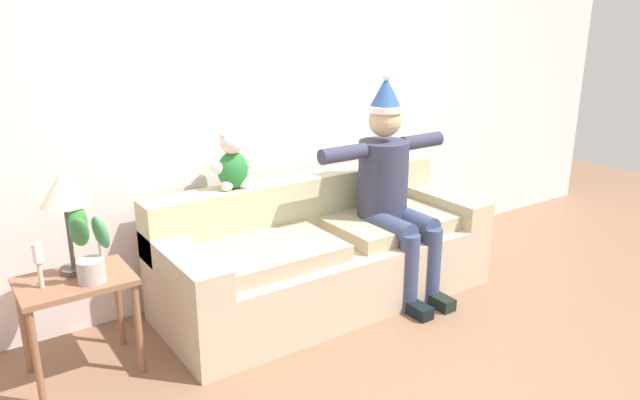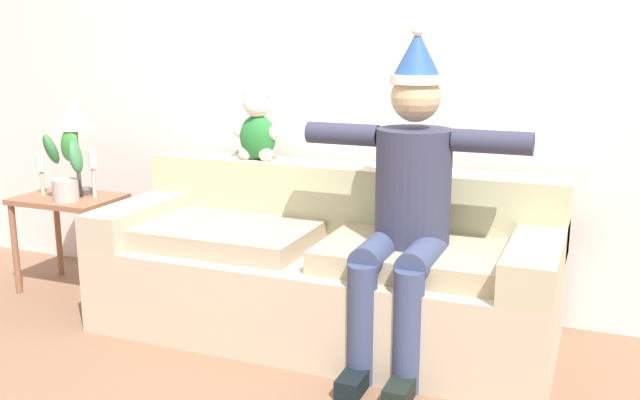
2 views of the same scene
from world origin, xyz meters
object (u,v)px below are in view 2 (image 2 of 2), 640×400
Objects in this scene: person_seated at (407,197)px; candle_tall at (41,169)px; couch at (326,269)px; candle_short at (93,167)px; table_lamp at (74,118)px; teddy_bear at (257,128)px; potted_plant at (66,167)px; side_table at (69,212)px.

candle_tall is (-2.18, 0.13, -0.05)m from person_seated.
candle_short reaches higher than couch.
person_seated is 2.03m from table_lamp.
teddy_bear reaches higher than table_lamp.
teddy_bear is at bearing 10.80° from table_lamp.
candle_tall is (-0.23, 0.06, -0.03)m from potted_plant.
couch is 0.86m from teddy_bear.
candle_short is (-1.41, 0.03, 0.41)m from couch.
candle_short is (0.16, 0.04, 0.27)m from side_table.
candle_tall is 0.32m from candle_short.
teddy_bear is at bearing 151.70° from couch.
table_lamp is (0.02, 0.08, 0.53)m from side_table.
person_seated is 2.66× the size of side_table.
person_seated is 1.07m from teddy_bear.
table_lamp is at bearing 173.36° from person_seated.
table_lamp is 0.30m from potted_plant.
potted_plant reaches higher than couch.
couch is 4.00× the size of table_lamp.
couch is at bearing 160.22° from person_seated.
potted_plant is 1.47× the size of candle_short.
table_lamp is 0.35m from candle_tall.
side_table is 2.37× the size of candle_tall.
candle_short is at bearing 174.13° from person_seated.
couch is at bearing 0.98° from candle_tall.
teddy_bear is 0.97m from candle_short.
side_table is 0.31m from candle_short.
potted_plant is at bearing -47.86° from side_table.
person_seated is 3.79× the size of potted_plant.
teddy_bear is at bearing 14.76° from side_table.
table_lamp reaches higher than potted_plant.
candle_tall is (-1.73, -0.03, 0.39)m from couch.
side_table is (-2.02, 0.15, -0.29)m from person_seated.
table_lamp is (-1.55, 0.07, 0.67)m from couch.
table_lamp is (-1.05, -0.20, 0.03)m from teddy_bear.
potted_plant is (-1.00, -0.36, -0.22)m from teddy_bear.
potted_plant is (0.05, -0.16, -0.25)m from table_lamp.
candle_tall is at bearing -169.25° from candle_short.
candle_tall is at bearing -179.02° from couch.
candle_tall is (-1.23, -0.30, -0.26)m from teddy_bear.
couch reaches higher than side_table.
candle_short is (-0.91, -0.24, -0.23)m from teddy_bear.
candle_short is (0.32, 0.06, 0.02)m from candle_tall.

